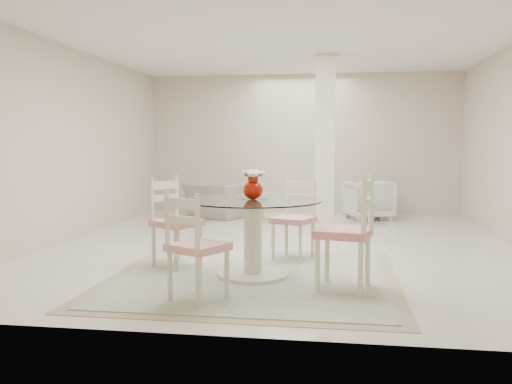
# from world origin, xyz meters

# --- Properties ---
(ground) EXTENTS (7.00, 7.00, 0.00)m
(ground) POSITION_xyz_m (0.00, 0.00, 0.00)
(ground) COLOR white
(ground) RESTS_ON ground
(room_shell) EXTENTS (6.02, 7.02, 2.71)m
(room_shell) POSITION_xyz_m (0.00, 0.00, 1.86)
(room_shell) COLOR beige
(room_shell) RESTS_ON ground
(column) EXTENTS (0.30, 0.30, 2.70)m
(column) POSITION_xyz_m (0.50, 1.30, 1.35)
(column) COLOR beige
(column) RESTS_ON ground
(area_rug) EXTENTS (2.87, 2.87, 0.02)m
(area_rug) POSITION_xyz_m (-0.13, -1.81, 0.01)
(area_rug) COLOR tan
(area_rug) RESTS_ON ground
(dining_table) EXTENTS (1.37, 1.37, 0.79)m
(dining_table) POSITION_xyz_m (-0.13, -1.81, 0.40)
(dining_table) COLOR beige
(dining_table) RESTS_ON ground
(red_vase) EXTENTS (0.23, 0.21, 0.30)m
(red_vase) POSITION_xyz_m (-0.13, -1.81, 0.94)
(red_vase) COLOR #A91605
(red_vase) RESTS_ON dining_table
(dining_chair_east) EXTENTS (0.56, 0.56, 1.18)m
(dining_chair_east) POSITION_xyz_m (0.83, -2.16, 0.62)
(dining_chair_east) COLOR #F0E9C5
(dining_chair_east) RESTS_ON ground
(dining_chair_north) EXTENTS (0.54, 0.54, 1.05)m
(dining_chair_north) POSITION_xyz_m (0.22, -0.86, 0.55)
(dining_chair_north) COLOR beige
(dining_chair_north) RESTS_ON ground
(dining_chair_west) EXTENTS (0.60, 0.60, 1.09)m
(dining_chair_west) POSITION_xyz_m (-1.08, -1.44, 0.57)
(dining_chair_west) COLOR beige
(dining_chair_west) RESTS_ON ground
(dining_chair_south) EXTENTS (0.57, 0.57, 1.05)m
(dining_chair_south) POSITION_xyz_m (-0.49, -2.76, 0.55)
(dining_chair_south) COLOR beige
(dining_chair_south) RESTS_ON ground
(recliner_taupe) EXTENTS (1.23, 1.16, 0.63)m
(recliner_taupe) POSITION_xyz_m (-1.48, 2.54, 0.32)
(recliner_taupe) COLOR gray
(recliner_taupe) RESTS_ON ground
(armchair_white) EXTENTS (0.95, 0.96, 0.70)m
(armchair_white) POSITION_xyz_m (1.25, 2.78, 0.35)
(armchair_white) COLOR white
(armchair_white) RESTS_ON ground
(side_table) EXTENTS (0.48, 0.48, 0.50)m
(side_table) POSITION_xyz_m (-0.60, 2.20, 0.23)
(side_table) COLOR tan
(side_table) RESTS_ON ground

